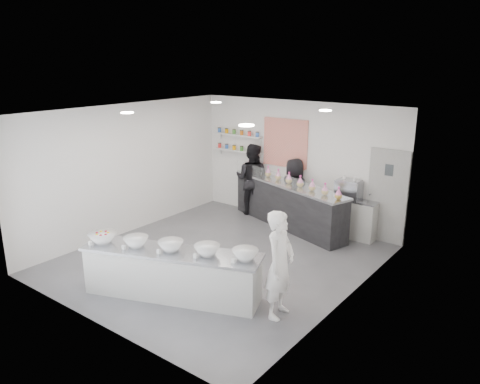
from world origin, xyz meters
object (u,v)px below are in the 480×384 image
(espresso_machine, at_px, (349,190))
(staff_left, at_px, (252,179))
(staff_right, at_px, (294,191))
(back_bar, at_px, (288,205))
(woman_prep, at_px, (280,265))
(espresso_ledge, at_px, (350,218))
(prep_counter, at_px, (172,274))

(espresso_machine, bearing_deg, staff_left, -179.85)
(staff_right, bearing_deg, back_bar, 88.20)
(back_bar, relative_size, woman_prep, 1.99)
(staff_left, bearing_deg, espresso_ledge, 165.20)
(espresso_machine, xyz_separation_m, staff_left, (-2.68, -0.01, -0.18))
(staff_right, bearing_deg, woman_prep, 116.62)
(back_bar, xyz_separation_m, staff_right, (0.00, 0.25, 0.28))
(back_bar, xyz_separation_m, espresso_machine, (1.42, 0.26, 0.57))
(woman_prep, bearing_deg, staff_right, 20.11)
(prep_counter, xyz_separation_m, woman_prep, (1.79, 0.60, 0.45))
(prep_counter, bearing_deg, espresso_ledge, 53.50)
(back_bar, relative_size, espresso_machine, 6.33)
(back_bar, xyz_separation_m, woman_prep, (2.05, -3.60, 0.34))
(back_bar, height_order, staff_left, staff_left)
(prep_counter, bearing_deg, woman_prep, -2.56)
(prep_counter, distance_m, espresso_ledge, 4.62)
(woman_prep, height_order, staff_left, staff_left)
(espresso_machine, height_order, woman_prep, woman_prep)
(prep_counter, relative_size, staff_left, 1.67)
(back_bar, relative_size, espresso_ledge, 2.87)
(woman_prep, bearing_deg, prep_counter, 100.66)
(back_bar, distance_m, espresso_ledge, 1.51)
(prep_counter, xyz_separation_m, back_bar, (-0.26, 4.20, 0.12))
(espresso_machine, relative_size, woman_prep, 0.31)
(prep_counter, height_order, staff_left, staff_left)
(prep_counter, relative_size, back_bar, 0.89)
(espresso_ledge, distance_m, staff_right, 1.53)
(espresso_ledge, distance_m, woman_prep, 3.92)
(prep_counter, xyz_separation_m, espresso_machine, (1.16, 4.46, 0.69))
(staff_right, bearing_deg, espresso_ledge, 178.87)
(espresso_ledge, relative_size, staff_right, 0.74)
(espresso_ledge, height_order, staff_right, staff_right)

